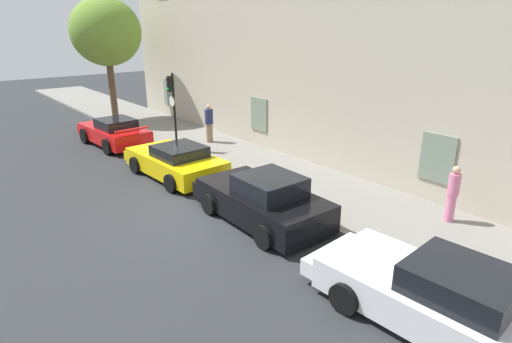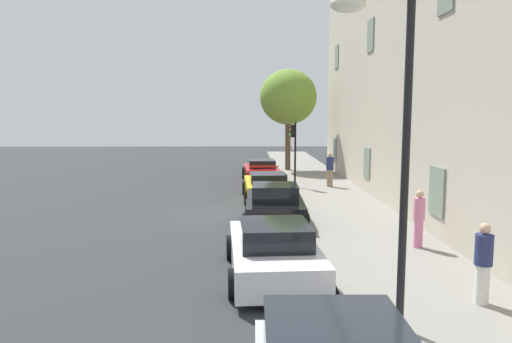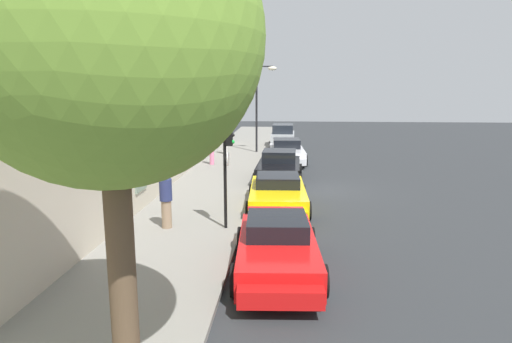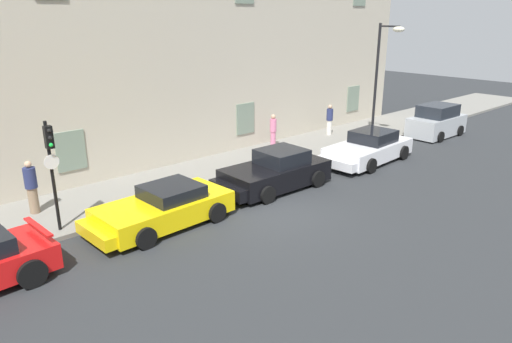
{
  "view_description": "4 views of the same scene",
  "coord_description": "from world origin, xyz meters",
  "px_view_note": "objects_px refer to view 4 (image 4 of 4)",
  "views": [
    {
      "loc": [
        10.15,
        -5.69,
        5.49
      ],
      "look_at": [
        0.41,
        2.33,
        1.01
      ],
      "focal_mm": 29.14,
      "sensor_mm": 36.0,
      "label": 1
    },
    {
      "loc": [
        18.54,
        0.59,
        3.95
      ],
      "look_at": [
        -2.54,
        0.95,
        1.4
      ],
      "focal_mm": 33.27,
      "sensor_mm": 36.0,
      "label": 2
    },
    {
      "loc": [
        -19.31,
        1.13,
        4.51
      ],
      "look_at": [
        -2.21,
        2.39,
        1.21
      ],
      "focal_mm": 30.76,
      "sensor_mm": 36.0,
      "label": 3
    },
    {
      "loc": [
        -10.49,
        -10.8,
        6.42
      ],
      "look_at": [
        0.66,
        1.58,
        0.87
      ],
      "focal_mm": 33.15,
      "sensor_mm": 36.0,
      "label": 4
    }
  ],
  "objects_px": {
    "sportscar_white_middle": "(273,173)",
    "pedestrian_strolling": "(31,187)",
    "sportscar_yellow_flank": "(160,209)",
    "pedestrian_admiring": "(330,120)",
    "sportscar_tail_end": "(367,149)",
    "traffic_light": "(51,158)",
    "pedestrian_bystander": "(273,130)",
    "street_lamp": "(385,61)",
    "hatchback_parked": "(437,122)"
  },
  "relations": [
    {
      "from": "sportscar_yellow_flank",
      "to": "pedestrian_bystander",
      "type": "xyz_separation_m",
      "value": [
        8.85,
        4.0,
        0.43
      ]
    },
    {
      "from": "pedestrian_strolling",
      "to": "sportscar_white_middle",
      "type": "bearing_deg",
      "value": -23.46
    },
    {
      "from": "traffic_light",
      "to": "street_lamp",
      "type": "height_order",
      "value": "street_lamp"
    },
    {
      "from": "pedestrian_admiring",
      "to": "pedestrian_strolling",
      "type": "bearing_deg",
      "value": -178.6
    },
    {
      "from": "sportscar_tail_end",
      "to": "traffic_light",
      "type": "distance_m",
      "value": 13.46
    },
    {
      "from": "traffic_light",
      "to": "pedestrian_strolling",
      "type": "height_order",
      "value": "traffic_light"
    },
    {
      "from": "sportscar_yellow_flank",
      "to": "pedestrian_admiring",
      "type": "relative_size",
      "value": 2.84
    },
    {
      "from": "traffic_light",
      "to": "pedestrian_bystander",
      "type": "distance_m",
      "value": 11.8
    },
    {
      "from": "street_lamp",
      "to": "pedestrian_strolling",
      "type": "distance_m",
      "value": 17.18
    },
    {
      "from": "sportscar_white_middle",
      "to": "pedestrian_bystander",
      "type": "distance_m",
      "value": 5.49
    },
    {
      "from": "street_lamp",
      "to": "pedestrian_strolling",
      "type": "xyz_separation_m",
      "value": [
        -16.77,
        2.05,
        -3.13
      ]
    },
    {
      "from": "sportscar_yellow_flank",
      "to": "sportscar_white_middle",
      "type": "relative_size",
      "value": 1.01
    },
    {
      "from": "sportscar_tail_end",
      "to": "pedestrian_strolling",
      "type": "bearing_deg",
      "value": 164.4
    },
    {
      "from": "sportscar_tail_end",
      "to": "hatchback_parked",
      "type": "height_order",
      "value": "hatchback_parked"
    },
    {
      "from": "hatchback_parked",
      "to": "street_lamp",
      "type": "bearing_deg",
      "value": 159.02
    },
    {
      "from": "sportscar_tail_end",
      "to": "pedestrian_admiring",
      "type": "relative_size",
      "value": 3.03
    },
    {
      "from": "sportscar_tail_end",
      "to": "pedestrian_bystander",
      "type": "relative_size",
      "value": 3.03
    },
    {
      "from": "sportscar_yellow_flank",
      "to": "sportscar_tail_end",
      "type": "relative_size",
      "value": 0.94
    },
    {
      "from": "sportscar_tail_end",
      "to": "pedestrian_bystander",
      "type": "height_order",
      "value": "pedestrian_bystander"
    },
    {
      "from": "sportscar_yellow_flank",
      "to": "traffic_light",
      "type": "xyz_separation_m",
      "value": [
        -2.59,
        1.5,
        1.89
      ]
    },
    {
      "from": "sportscar_tail_end",
      "to": "street_lamp",
      "type": "xyz_separation_m",
      "value": [
        3.43,
        1.67,
        3.58
      ]
    },
    {
      "from": "traffic_light",
      "to": "pedestrian_admiring",
      "type": "relative_size",
      "value": 2.04
    },
    {
      "from": "sportscar_white_middle",
      "to": "pedestrian_admiring",
      "type": "bearing_deg",
      "value": 25.33
    },
    {
      "from": "sportscar_white_middle",
      "to": "street_lamp",
      "type": "bearing_deg",
      "value": 8.29
    },
    {
      "from": "street_lamp",
      "to": "pedestrian_admiring",
      "type": "relative_size",
      "value": 3.54
    },
    {
      "from": "hatchback_parked",
      "to": "street_lamp",
      "type": "height_order",
      "value": "street_lamp"
    },
    {
      "from": "traffic_light",
      "to": "pedestrian_admiring",
      "type": "height_order",
      "value": "traffic_light"
    },
    {
      "from": "hatchback_parked",
      "to": "street_lamp",
      "type": "distance_m",
      "value": 5.07
    },
    {
      "from": "sportscar_white_middle",
      "to": "pedestrian_bystander",
      "type": "bearing_deg",
      "value": 45.81
    },
    {
      "from": "sportscar_white_middle",
      "to": "pedestrian_admiring",
      "type": "distance_m",
      "value": 8.76
    },
    {
      "from": "sportscar_yellow_flank",
      "to": "hatchback_parked",
      "type": "distance_m",
      "value": 17.57
    },
    {
      "from": "street_lamp",
      "to": "pedestrian_admiring",
      "type": "height_order",
      "value": "street_lamp"
    },
    {
      "from": "pedestrian_admiring",
      "to": "pedestrian_bystander",
      "type": "distance_m",
      "value": 4.1
    },
    {
      "from": "sportscar_white_middle",
      "to": "pedestrian_strolling",
      "type": "relative_size",
      "value": 2.59
    },
    {
      "from": "sportscar_white_middle",
      "to": "hatchback_parked",
      "type": "height_order",
      "value": "hatchback_parked"
    },
    {
      "from": "hatchback_parked",
      "to": "pedestrian_bystander",
      "type": "xyz_separation_m",
      "value": [
        -8.72,
        3.96,
        0.21
      ]
    },
    {
      "from": "traffic_light",
      "to": "pedestrian_bystander",
      "type": "xyz_separation_m",
      "value": [
        11.44,
        2.5,
        -1.46
      ]
    },
    {
      "from": "pedestrian_admiring",
      "to": "pedestrian_strolling",
      "type": "xyz_separation_m",
      "value": [
        -15.66,
        -0.38,
        0.07
      ]
    },
    {
      "from": "sportscar_yellow_flank",
      "to": "sportscar_white_middle",
      "type": "height_order",
      "value": "sportscar_white_middle"
    },
    {
      "from": "traffic_light",
      "to": "sportscar_tail_end",
      "type": "bearing_deg",
      "value": -7.69
    },
    {
      "from": "hatchback_parked",
      "to": "pedestrian_admiring",
      "type": "bearing_deg",
      "value": 140.71
    },
    {
      "from": "sportscar_white_middle",
      "to": "hatchback_parked",
      "type": "xyz_separation_m",
      "value": [
        12.53,
        -0.03,
        0.16
      ]
    },
    {
      "from": "sportscar_yellow_flank",
      "to": "hatchback_parked",
      "type": "bearing_deg",
      "value": 0.14
    },
    {
      "from": "pedestrian_bystander",
      "to": "traffic_light",
      "type": "bearing_deg",
      "value": -167.65
    },
    {
      "from": "sportscar_yellow_flank",
      "to": "street_lamp",
      "type": "relative_size",
      "value": 0.8
    },
    {
      "from": "hatchback_parked",
      "to": "pedestrian_admiring",
      "type": "height_order",
      "value": "pedestrian_admiring"
    },
    {
      "from": "sportscar_white_middle",
      "to": "street_lamp",
      "type": "relative_size",
      "value": 0.79
    },
    {
      "from": "traffic_light",
      "to": "pedestrian_bystander",
      "type": "relative_size",
      "value": 2.04
    },
    {
      "from": "sportscar_white_middle",
      "to": "pedestrian_strolling",
      "type": "bearing_deg",
      "value": 156.54
    },
    {
      "from": "sportscar_tail_end",
      "to": "traffic_light",
      "type": "bearing_deg",
      "value": 172.31
    }
  ]
}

